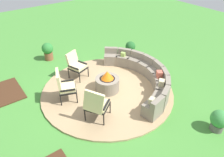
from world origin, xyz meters
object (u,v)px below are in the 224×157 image
lounge_chair_front_left (76,64)px  lounge_chair_front_right (64,85)px  potted_plant_0 (48,51)px  potted_plant_1 (130,48)px  potted_plant_2 (219,120)px  lounge_chair_back_left (96,104)px  curved_stone_bench (144,75)px  fire_pit (107,83)px

lounge_chair_front_left → lounge_chair_front_right: 1.37m
lounge_chair_front_right → lounge_chair_front_left: bearing=158.6°
potted_plant_0 → potted_plant_1: (1.81, 3.12, -0.06)m
potted_plant_1 → potted_plant_2: size_ratio=0.99×
lounge_chair_back_left → potted_plant_2: 3.40m
curved_stone_bench → lounge_chair_front_left: 2.52m
lounge_chair_back_left → lounge_chair_front_right: bearing=158.6°
curved_stone_bench → potted_plant_0: size_ratio=4.98×
potted_plant_1 → potted_plant_2: (4.87, -0.99, -0.01)m
curved_stone_bench → potted_plant_2: 2.90m
potted_plant_0 → potted_plant_2: bearing=17.7°
curved_stone_bench → lounge_chair_front_left: lounge_chair_front_left is taller
potted_plant_2 → potted_plant_1: bearing=168.5°
curved_stone_bench → lounge_chair_back_left: 2.52m
lounge_chair_back_left → potted_plant_1: 4.33m
lounge_chair_front_right → potted_plant_0: 3.11m
fire_pit → lounge_chair_front_right: (-0.38, -1.39, 0.27)m
lounge_chair_front_right → potted_plant_2: lounge_chair_front_right is taller
potted_plant_1 → lounge_chair_front_left: bearing=-85.4°
fire_pit → curved_stone_bench: size_ratio=0.21×
lounge_chair_front_left → fire_pit: bearing=88.4°
potted_plant_1 → potted_plant_2: bearing=-11.5°
lounge_chair_front_left → lounge_chair_back_left: 2.43m
fire_pit → lounge_chair_back_left: lounge_chair_back_left is taller
lounge_chair_front_left → potted_plant_1: 2.86m
lounge_chair_front_left → potted_plant_2: 5.01m
lounge_chair_front_right → potted_plant_1: size_ratio=1.70×
fire_pit → potted_plant_2: bearing=23.4°
curved_stone_bench → lounge_chair_front_right: 2.87m
curved_stone_bench → lounge_chair_back_left: (0.60, -2.43, 0.28)m
lounge_chair_back_left → potted_plant_0: 4.40m
lounge_chair_back_left → curved_stone_bench: bearing=69.1°
curved_stone_bench → potted_plant_2: (2.90, 0.06, 0.02)m
potted_plant_0 → potted_plant_1: potted_plant_0 is taller
fire_pit → potted_plant_1: bearing=123.6°
potted_plant_0 → lounge_chair_back_left: bearing=-4.7°
lounge_chair_front_right → potted_plant_2: 4.62m
curved_stone_bench → potted_plant_2: curved_stone_bench is taller
fire_pit → lounge_chair_front_right: size_ratio=0.74×
lounge_chair_back_left → potted_plant_1: size_ratio=1.70×
fire_pit → lounge_chair_back_left: bearing=-47.9°
lounge_chair_front_right → lounge_chair_back_left: 1.39m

